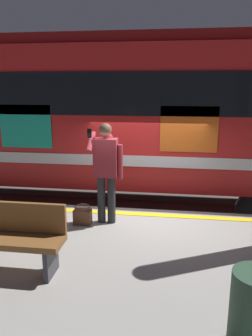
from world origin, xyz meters
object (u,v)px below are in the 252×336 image
bench (5,235)px  passenger (106,165)px  train_carriage (116,111)px  handbag (83,216)px

bench → passenger: bearing=-119.9°
passenger → bench: size_ratio=1.13×
train_carriage → passenger: size_ratio=5.78×
handbag → bench: bench is taller
handbag → bench: size_ratio=0.21×
train_carriage → passenger: (-0.34, 3.01, -0.71)m
bench → train_carriage: bearing=-97.8°
train_carriage → handbag: (0.06, 3.17, -1.61)m
train_carriage → bench: size_ratio=6.53×
train_carriage → handbag: bearing=88.9°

